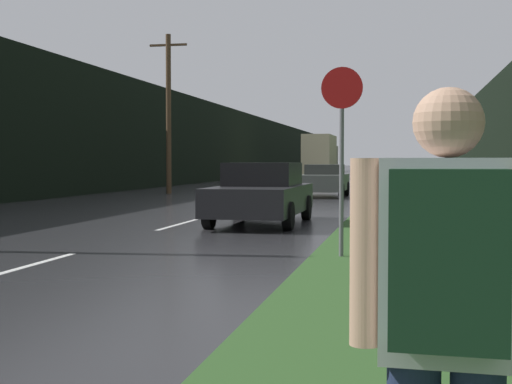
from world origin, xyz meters
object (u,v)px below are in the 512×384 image
(hitchhiker_with_backpack, at_px, (446,327))
(car_passing_far, at_px, (324,180))
(stop_sign, at_px, (342,143))
(delivery_truck, at_px, (321,156))
(car_passing_near, at_px, (262,193))

(hitchhiker_with_backpack, height_order, car_passing_far, hitchhiker_with_backpack)
(stop_sign, relative_size, hitchhiker_with_backpack, 1.72)
(car_passing_far, distance_m, delivery_truck, 31.91)
(hitchhiker_with_backpack, xyz_separation_m, car_passing_far, (-3.47, 28.23, -0.28))
(hitchhiker_with_backpack, bearing_deg, stop_sign, 99.22)
(delivery_truck, bearing_deg, car_passing_near, -85.20)
(stop_sign, height_order, hitchhiker_with_backpack, stop_sign)
(car_passing_far, bearing_deg, stop_sign, 97.03)
(stop_sign, xyz_separation_m, car_passing_near, (-2.39, 5.64, -1.05))
(hitchhiker_with_backpack, bearing_deg, car_passing_near, 105.73)
(car_passing_near, relative_size, car_passing_far, 1.07)
(stop_sign, bearing_deg, hitchhiker_with_backpack, -83.05)
(hitchhiker_with_backpack, distance_m, delivery_truck, 60.34)
(hitchhiker_with_backpack, bearing_deg, car_passing_far, 99.28)
(stop_sign, distance_m, hitchhiker_with_backpack, 8.96)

